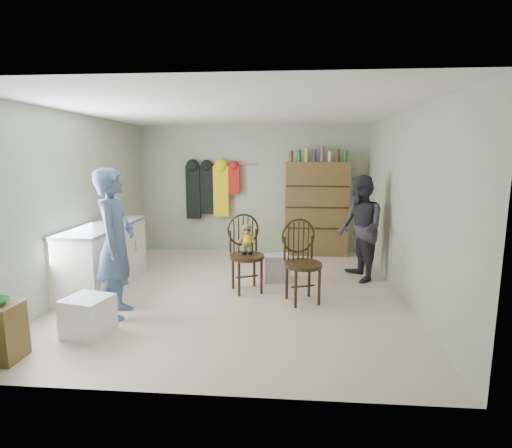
# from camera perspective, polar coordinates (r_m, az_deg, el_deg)

# --- Properties ---
(ground_plane) EXTENTS (5.00, 5.00, 0.00)m
(ground_plane) POSITION_cam_1_polar(r_m,az_deg,el_deg) (5.79, -2.67, -9.62)
(ground_plane) COLOR beige
(ground_plane) RESTS_ON ground
(room_walls) EXTENTS (5.00, 5.00, 5.00)m
(room_walls) POSITION_cam_1_polar(r_m,az_deg,el_deg) (5.99, -2.14, 6.50)
(room_walls) COLOR #A7AE92
(room_walls) RESTS_ON ground
(counter) EXTENTS (0.64, 1.86, 0.94)m
(counter) POSITION_cam_1_polar(r_m,az_deg,el_deg) (6.20, -20.93, -4.39)
(counter) COLOR silver
(counter) RESTS_ON ground
(plastic_tub) EXTENTS (0.53, 0.51, 0.42)m
(plastic_tub) POSITION_cam_1_polar(r_m,az_deg,el_deg) (4.77, -22.86, -12.02)
(plastic_tub) COLOR white
(plastic_tub) RESTS_ON ground
(chair_front) EXTENTS (0.64, 0.64, 1.10)m
(chair_front) POSITION_cam_1_polar(r_m,az_deg,el_deg) (5.67, -1.44, -3.36)
(chair_front) COLOR #302010
(chair_front) RESTS_ON ground
(chair_far) EXTENTS (0.62, 0.62, 1.10)m
(chair_far) POSITION_cam_1_polar(r_m,az_deg,el_deg) (5.31, 6.51, -4.81)
(chair_far) COLOR #302010
(chair_far) RESTS_ON ground
(striped_bag) EXTENTS (0.44, 0.37, 0.41)m
(striped_bag) POSITION_cam_1_polar(r_m,az_deg,el_deg) (6.19, 2.93, -6.30)
(striped_bag) COLOR #E57372
(striped_bag) RESTS_ON ground
(person_left) EXTENTS (0.50, 0.69, 1.78)m
(person_left) POSITION_cam_1_polar(r_m,az_deg,el_deg) (5.02, -19.43, -2.63)
(person_left) COLOR #455B7E
(person_left) RESTS_ON ground
(person_right) EXTENTS (0.77, 0.91, 1.63)m
(person_right) POSITION_cam_1_polar(r_m,az_deg,el_deg) (6.32, 14.64, -0.60)
(person_right) COLOR #2D2B33
(person_right) RESTS_ON ground
(dresser) EXTENTS (1.20, 0.39, 2.08)m
(dresser) POSITION_cam_1_polar(r_m,az_deg,el_deg) (7.79, 8.63, 2.26)
(dresser) COLOR brown
(dresser) RESTS_ON ground
(coat_rack) EXTENTS (1.42, 0.12, 1.09)m
(coat_rack) POSITION_cam_1_polar(r_m,az_deg,el_deg) (7.97, -6.48, 4.90)
(coat_rack) COLOR #99999E
(coat_rack) RESTS_ON ground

